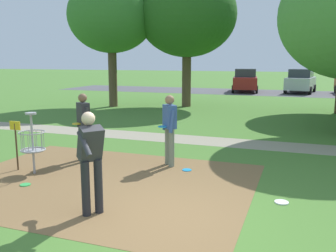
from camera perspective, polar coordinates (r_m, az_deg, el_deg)
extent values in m
plane|color=#47752D|center=(6.14, -0.45, -14.13)|extent=(160.00, 160.00, 0.00)
cube|color=brown|center=(7.96, -10.25, -8.47)|extent=(6.23, 4.78, 0.01)
cylinder|color=#9E9EA3|center=(8.75, -20.17, -2.68)|extent=(0.05, 0.05, 1.35)
cylinder|color=#9E9EA3|center=(8.63, -20.45, 1.83)|extent=(0.24, 0.24, 0.04)
torus|color=#9E9EA3|center=(8.69, -20.28, -0.91)|extent=(0.58, 0.58, 0.02)
torus|color=#9E9EA3|center=(8.78, -20.12, -3.48)|extent=(0.55, 0.55, 0.03)
cylinder|color=#9E9EA3|center=(8.78, -20.11, -3.60)|extent=(0.48, 0.48, 0.02)
cylinder|color=gray|center=(8.58, -18.98, -2.33)|extent=(0.01, 0.01, 0.40)
cylinder|color=gray|center=(8.72, -18.64, -2.13)|extent=(0.01, 0.01, 0.40)
cylinder|color=gray|center=(8.86, -18.89, -1.96)|extent=(0.01, 0.01, 0.40)
cylinder|color=gray|center=(8.95, -19.63, -1.88)|extent=(0.01, 0.01, 0.40)
cylinder|color=gray|center=(8.96, -20.57, -1.92)|extent=(0.01, 0.01, 0.40)
cylinder|color=gray|center=(8.89, -21.37, -2.07)|extent=(0.01, 0.01, 0.40)
cylinder|color=gray|center=(8.75, -21.75, -2.27)|extent=(0.01, 0.01, 0.40)
cylinder|color=gray|center=(8.61, -21.53, -2.45)|extent=(0.01, 0.01, 0.40)
cylinder|color=gray|center=(8.52, -20.79, -2.54)|extent=(0.01, 0.01, 0.40)
cylinder|color=gray|center=(8.51, -19.80, -2.49)|extent=(0.01, 0.01, 0.40)
cylinder|color=#4C3823|center=(9.20, -22.35, -3.01)|extent=(0.04, 0.04, 1.10)
cube|color=gold|center=(9.11, -22.56, 0.06)|extent=(0.28, 0.03, 0.20)
cylinder|color=#232328|center=(6.23, -12.59, -9.44)|extent=(0.14, 0.14, 0.92)
cylinder|color=#232328|center=(6.30, -10.69, -9.14)|extent=(0.14, 0.14, 0.92)
cube|color=#2D2D33|center=(6.06, -11.88, -2.68)|extent=(0.52, 0.52, 0.60)
sphere|color=beige|center=(6.04, -12.22, 1.13)|extent=(0.22, 0.22, 0.22)
cylinder|color=#2D2D33|center=(6.37, -11.50, -0.96)|extent=(0.52, 0.43, 0.21)
cylinder|color=#1E93DB|center=(6.63, -12.35, -0.82)|extent=(0.22, 0.22, 0.02)
cylinder|color=#2D2D33|center=(5.83, -12.77, -2.73)|extent=(0.43, 0.36, 0.37)
cylinder|color=slate|center=(8.81, 0.53, -3.40)|extent=(0.14, 0.14, 0.92)
cylinder|color=slate|center=(9.00, -0.03, -3.10)|extent=(0.14, 0.14, 0.92)
cube|color=#385693|center=(8.76, 0.25, 1.47)|extent=(0.41, 0.41, 0.56)
sphere|color=#9E7051|center=(8.71, 0.25, 4.07)|extent=(0.22, 0.22, 0.22)
cylinder|color=#385693|center=(8.60, 0.63, 0.73)|extent=(0.18, 0.18, 0.55)
cylinder|color=#385693|center=(8.94, -0.35, 1.09)|extent=(0.18, 0.18, 0.55)
cylinder|color=#1E93DB|center=(8.73, -0.83, -0.10)|extent=(0.22, 0.22, 0.02)
cylinder|color=#232328|center=(9.48, -12.54, -2.66)|extent=(0.14, 0.14, 0.92)
cylinder|color=#232328|center=(9.68, -13.03, -2.42)|extent=(0.14, 0.14, 0.92)
cube|color=#2D2D33|center=(9.45, -12.96, 1.84)|extent=(0.42, 0.39, 0.56)
sphere|color=brown|center=(9.40, -13.06, 4.25)|extent=(0.22, 0.22, 0.22)
cylinder|color=#2D2D33|center=(9.28, -12.62, 1.18)|extent=(0.17, 0.19, 0.55)
cylinder|color=#2D2D33|center=(9.63, -13.47, 1.47)|extent=(0.17, 0.19, 0.55)
cylinder|color=gold|center=(9.42, -13.92, 0.36)|extent=(0.22, 0.22, 0.02)
cylinder|color=white|center=(7.06, 17.13, -11.18)|extent=(0.25, 0.25, 0.02)
cylinder|color=green|center=(8.18, -21.18, -8.46)|extent=(0.21, 0.21, 0.02)
cylinder|color=#1E93DB|center=(8.63, 2.94, -6.80)|extent=(0.21, 0.21, 0.02)
cylinder|color=brown|center=(20.35, 2.88, 7.16)|extent=(0.49, 0.49, 2.93)
ellipsoid|color=#285B1E|center=(20.47, 2.96, 16.82)|extent=(5.26, 5.26, 4.47)
cylinder|color=brown|center=(20.51, -8.52, 7.35)|extent=(0.46, 0.46, 3.12)
ellipsoid|color=#38752D|center=(20.62, -8.77, 16.50)|extent=(4.60, 4.60, 3.91)
cube|color=#4C4C51|center=(30.11, 16.17, 4.95)|extent=(36.00, 6.00, 0.01)
cube|color=maroon|center=(30.47, 11.82, 6.60)|extent=(2.35, 4.41, 0.90)
cube|color=#2D333D|center=(30.44, 11.87, 8.05)|extent=(1.87, 2.38, 0.64)
cylinder|color=black|center=(31.82, 10.18, 5.99)|extent=(0.26, 0.62, 0.60)
cylinder|color=black|center=(31.81, 13.44, 5.87)|extent=(0.26, 0.62, 0.60)
cylinder|color=black|center=(29.22, 10.00, 5.64)|extent=(0.26, 0.62, 0.60)
cylinder|color=black|center=(29.21, 13.54, 5.51)|extent=(0.26, 0.62, 0.60)
cube|color=#B2B7BC|center=(30.72, 19.80, 6.25)|extent=(2.35, 4.40, 0.90)
cube|color=#2D333D|center=(30.69, 19.88, 7.68)|extent=(1.86, 2.38, 0.64)
cylinder|color=black|center=(32.17, 18.48, 5.67)|extent=(0.26, 0.62, 0.60)
cylinder|color=black|center=(31.93, 21.68, 5.45)|extent=(0.26, 0.62, 0.60)
cylinder|color=black|center=(29.61, 17.66, 5.37)|extent=(0.26, 0.62, 0.60)
cylinder|color=black|center=(29.35, 21.13, 5.13)|extent=(0.26, 0.62, 0.60)
cylinder|color=black|center=(31.48, 24.52, 5.19)|extent=(0.27, 0.62, 0.60)
cube|color=gray|center=(11.60, 9.76, -2.55)|extent=(40.00, 1.31, 0.00)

